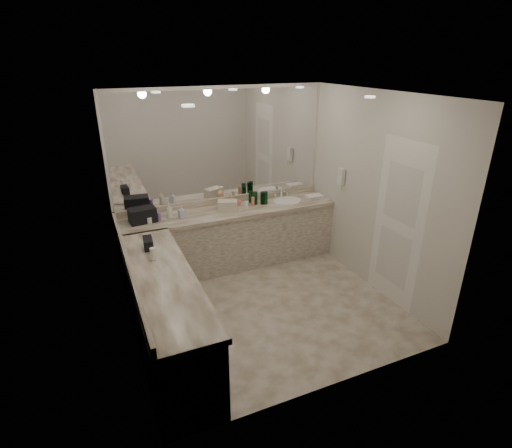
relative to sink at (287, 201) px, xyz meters
name	(u,v)px	position (x,y,z in m)	size (l,w,h in m)	color
floor	(263,305)	(-0.95, -1.20, -0.90)	(3.20, 3.20, 0.00)	#BEB3A2
ceiling	(265,95)	(-0.95, -1.20, 1.71)	(3.20, 3.20, 0.00)	white
wall_back	(222,178)	(-0.95, 0.30, 0.41)	(3.20, 0.02, 2.60)	beige
wall_left	(121,234)	(-2.55, -1.20, 0.41)	(0.02, 3.00, 2.60)	beige
wall_right	(375,194)	(0.65, -1.20, 0.41)	(0.02, 3.00, 2.60)	beige
vanity_back_base	(230,239)	(-0.95, 0.00, -0.48)	(3.20, 0.60, 0.84)	beige
vanity_back_top	(230,212)	(-0.95, -0.01, -0.03)	(3.20, 0.64, 0.06)	beige
vanity_left_base	(165,315)	(-2.25, -1.50, -0.48)	(0.60, 2.40, 0.84)	beige
vanity_left_top	(162,278)	(-2.24, -1.50, -0.03)	(0.64, 2.42, 0.06)	beige
backsplash_back	(223,200)	(-0.95, 0.28, 0.05)	(3.20, 0.04, 0.10)	beige
backsplash_left	(128,264)	(-2.53, -1.20, 0.05)	(0.04, 3.00, 0.10)	beige
mirror_back	(221,146)	(-0.95, 0.29, 0.88)	(3.12, 0.01, 1.55)	white
mirror_left	(116,189)	(-2.54, -1.20, 0.88)	(0.01, 2.92, 1.55)	white
sink	(287,201)	(0.00, 0.00, 0.00)	(0.44, 0.44, 0.03)	white
faucet	(281,193)	(0.00, 0.21, 0.07)	(0.24, 0.16, 0.14)	silver
wall_phone	(341,177)	(0.61, -0.50, 0.46)	(0.06, 0.10, 0.24)	white
door	(398,225)	(0.64, -1.70, 0.16)	(0.02, 0.82, 2.10)	white
black_toiletry_bag	(142,215)	(-2.18, 0.03, 0.10)	(0.35, 0.22, 0.20)	black
black_bag_spill	(148,243)	(-2.25, -0.80, 0.07)	(0.10, 0.23, 0.12)	black
cream_cosmetic_case	(227,206)	(-0.99, -0.03, 0.08)	(0.27, 0.17, 0.16)	beige
hand_towel	(314,196)	(0.46, -0.04, 0.03)	(0.26, 0.17, 0.04)	white
lotion_left	(153,254)	(-2.25, -1.12, 0.08)	(0.06, 0.06, 0.15)	white
soap_bottle_a	(170,211)	(-1.81, 0.02, 0.11)	(0.08, 0.08, 0.22)	white
soap_bottle_b	(182,212)	(-1.66, -0.03, 0.10)	(0.08, 0.08, 0.18)	silver
soap_bottle_c	(232,203)	(-0.91, 0.01, 0.09)	(0.13, 0.13, 0.17)	#FFCE97
green_bottle_0	(251,197)	(-0.55, 0.16, 0.10)	(0.06, 0.06, 0.18)	#0C4A1F
green_bottle_1	(263,198)	(-0.40, 0.05, 0.10)	(0.07, 0.07, 0.18)	#0C4A1F
green_bottle_2	(263,198)	(-0.41, 0.02, 0.10)	(0.07, 0.07, 0.18)	#0C4A1F
green_bottle_3	(266,198)	(-0.37, 0.01, 0.10)	(0.07, 0.07, 0.20)	#0C4A1F
green_bottle_4	(255,198)	(-0.52, 0.06, 0.10)	(0.07, 0.07, 0.20)	#0C4A1F
amenity_bottle_0	(149,221)	(-2.11, -0.06, 0.05)	(0.06, 0.06, 0.09)	white
amenity_bottle_1	(159,216)	(-1.97, -0.01, 0.06)	(0.06, 0.06, 0.12)	#9966B2
amenity_bottle_2	(253,201)	(-0.57, 0.01, 0.07)	(0.05, 0.05, 0.14)	#E57F66
amenity_bottle_3	(239,203)	(-0.76, 0.12, 0.04)	(0.07, 0.07, 0.07)	#E57F66
amenity_bottle_4	(246,204)	(-0.68, 0.01, 0.05)	(0.06, 0.06, 0.08)	white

